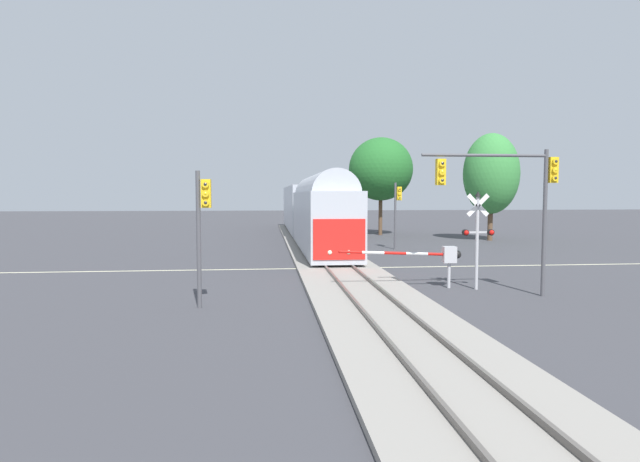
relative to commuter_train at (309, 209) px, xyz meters
The scene contains 11 objects.
ground_plane 18.40m from the commuter_train, 90.01° to the right, with size 220.00×220.00×0.00m, color #3D3D42.
road_centre_stripe 18.40m from the commuter_train, 90.01° to the right, with size 44.00×0.20×0.01m.
railway_track 18.39m from the commuter_train, 90.01° to the right, with size 4.40×80.00×0.32m.
commuter_train is the anchor object (origin of this frame).
crossing_gate_near 25.14m from the commuter_train, 82.04° to the right, with size 5.36×0.40×1.80m.
crossing_signal_mast 25.86m from the commuter_train, 78.73° to the right, with size 1.36×0.44×4.16m.
traffic_signal_far_side 10.41m from the commuter_train, 56.02° to the right, with size 0.53×0.38×4.92m.
traffic_signal_near_right 27.68m from the commuter_train, 78.22° to the right, with size 5.44×0.38×5.78m.
traffic_signal_near_left 28.56m from the commuter_train, 102.22° to the right, with size 0.53×0.38×4.86m.
elm_centre_background 10.07m from the commuter_train, 35.17° to the left, with size 6.37×6.37×9.74m.
maple_right_background 16.31m from the commuter_train, ahead, with size 4.83×4.83×9.42m.
Camera 1 is at (-3.82, -28.60, 4.00)m, focal length 29.72 mm.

